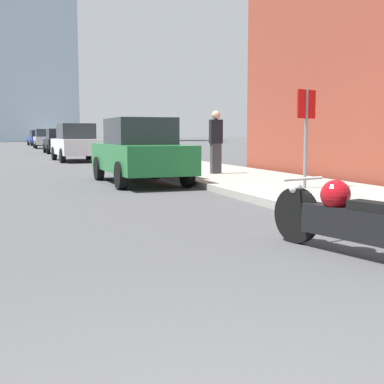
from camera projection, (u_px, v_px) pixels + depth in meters
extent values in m
cube|color=gray|center=(92.00, 150.00, 41.16)|extent=(3.48, 240.00, 0.15)
cylinder|color=black|center=(296.00, 215.00, 6.42)|extent=(0.27, 0.67, 0.67)
cube|color=black|center=(353.00, 224.00, 5.71)|extent=(0.56, 1.32, 0.33)
sphere|color=#9E0C14|center=(335.00, 195.00, 5.89)|extent=(0.33, 0.33, 0.33)
cube|color=black|center=(376.00, 207.00, 5.45)|extent=(0.36, 0.63, 0.10)
sphere|color=silver|center=(295.00, 188.00, 6.40)|extent=(0.16, 0.16, 0.16)
cylinder|color=silver|center=(303.00, 179.00, 6.29)|extent=(0.61, 0.19, 0.04)
cube|color=#1E6B33|center=(140.00, 158.00, 14.06)|extent=(1.87, 4.49, 0.70)
cube|color=#23282D|center=(139.00, 131.00, 13.98)|extent=(1.54, 2.17, 0.68)
cylinder|color=black|center=(99.00, 168.00, 15.09)|extent=(0.22, 0.67, 0.67)
cylinder|color=black|center=(155.00, 167.00, 15.67)|extent=(0.22, 0.67, 0.67)
cylinder|color=black|center=(121.00, 176.00, 12.53)|extent=(0.22, 0.67, 0.67)
cylinder|color=black|center=(187.00, 174.00, 13.10)|extent=(0.22, 0.67, 0.67)
cube|color=silver|center=(76.00, 147.00, 25.48)|extent=(2.03, 4.55, 0.73)
cube|color=#23282D|center=(76.00, 131.00, 25.40)|extent=(1.64, 2.22, 0.72)
cylinder|color=black|center=(54.00, 154.00, 26.48)|extent=(0.23, 0.67, 0.66)
cylinder|color=black|center=(88.00, 153.00, 27.11)|extent=(0.23, 0.67, 0.66)
cylinder|color=black|center=(62.00, 156.00, 23.92)|extent=(0.23, 0.67, 0.66)
cylinder|color=black|center=(100.00, 155.00, 24.56)|extent=(0.23, 0.67, 0.66)
cube|color=black|center=(60.00, 144.00, 35.71)|extent=(1.98, 4.04, 0.62)
cube|color=#23282D|center=(60.00, 134.00, 35.64)|extent=(1.65, 1.96, 0.70)
cylinder|color=black|center=(45.00, 148.00, 36.59)|extent=(0.22, 0.63, 0.63)
cylinder|color=black|center=(71.00, 148.00, 37.21)|extent=(0.22, 0.63, 0.63)
cylinder|color=black|center=(48.00, 149.00, 34.28)|extent=(0.22, 0.63, 0.63)
cylinder|color=black|center=(76.00, 149.00, 34.90)|extent=(0.22, 0.63, 0.63)
cube|color=#BCBCC1|center=(45.00, 140.00, 47.63)|extent=(1.94, 4.14, 0.68)
cube|color=#23282D|center=(45.00, 133.00, 47.55)|extent=(1.63, 2.00, 0.68)
cylinder|color=black|center=(34.00, 144.00, 48.56)|extent=(0.21, 0.71, 0.71)
cylinder|color=black|center=(55.00, 144.00, 49.16)|extent=(0.21, 0.71, 0.71)
cylinder|color=black|center=(36.00, 145.00, 46.17)|extent=(0.21, 0.71, 0.71)
cylinder|color=black|center=(57.00, 145.00, 46.76)|extent=(0.21, 0.71, 0.71)
cube|color=#1E3899|center=(38.00, 140.00, 58.66)|extent=(2.22, 4.31, 0.61)
cube|color=#23282D|center=(38.00, 134.00, 58.58)|extent=(1.75, 2.13, 0.75)
cylinder|color=black|center=(28.00, 143.00, 59.51)|extent=(0.25, 0.65, 0.64)
cylinder|color=black|center=(45.00, 142.00, 60.22)|extent=(0.25, 0.65, 0.64)
cylinder|color=black|center=(32.00, 143.00, 57.16)|extent=(0.25, 0.65, 0.64)
cylinder|color=black|center=(48.00, 143.00, 57.87)|extent=(0.25, 0.65, 0.64)
cylinder|color=slate|center=(306.00, 139.00, 11.34)|extent=(0.07, 0.07, 2.08)
cube|color=red|center=(306.00, 104.00, 11.26)|extent=(0.57, 0.26, 0.60)
cube|color=#38383D|center=(216.00, 159.00, 15.57)|extent=(0.29, 0.20, 0.87)
cube|color=black|center=(216.00, 132.00, 15.48)|extent=(0.36, 0.20, 0.69)
sphere|color=tan|center=(216.00, 115.00, 15.43)|extent=(0.26, 0.26, 0.26)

